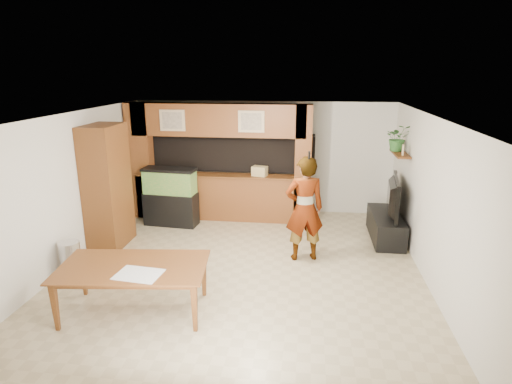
# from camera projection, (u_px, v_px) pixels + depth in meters

# --- Properties ---
(floor) EXTENTS (6.50, 6.50, 0.00)m
(floor) POSITION_uv_depth(u_px,v_px,m) (243.00, 268.00, 7.37)
(floor) COLOR tan
(floor) RESTS_ON ground
(ceiling) EXTENTS (6.50, 6.50, 0.00)m
(ceiling) POSITION_uv_depth(u_px,v_px,m) (241.00, 116.00, 6.65)
(ceiling) COLOR white
(ceiling) RESTS_ON wall_back
(wall_back) EXTENTS (6.00, 0.00, 6.00)m
(wall_back) POSITION_uv_depth(u_px,v_px,m) (263.00, 157.00, 10.11)
(wall_back) COLOR beige
(wall_back) RESTS_ON floor
(wall_left) EXTENTS (0.00, 6.50, 6.50)m
(wall_left) POSITION_uv_depth(u_px,v_px,m) (70.00, 190.00, 7.36)
(wall_left) COLOR beige
(wall_left) RESTS_ON floor
(wall_right) EXTENTS (0.00, 6.50, 6.50)m
(wall_right) POSITION_uv_depth(u_px,v_px,m) (432.00, 203.00, 6.65)
(wall_right) COLOR beige
(wall_right) RESTS_ON floor
(partition) EXTENTS (4.20, 0.99, 2.60)m
(partition) POSITION_uv_depth(u_px,v_px,m) (219.00, 161.00, 9.63)
(partition) COLOR brown
(partition) RESTS_ON floor
(wall_clock) EXTENTS (0.05, 0.25, 0.25)m
(wall_clock) POSITION_uv_depth(u_px,v_px,m) (96.00, 146.00, 8.15)
(wall_clock) COLOR black
(wall_clock) RESTS_ON wall_left
(wall_shelf) EXTENTS (0.25, 0.90, 0.04)m
(wall_shelf) POSITION_uv_depth(u_px,v_px,m) (400.00, 154.00, 8.42)
(wall_shelf) COLOR brown
(wall_shelf) RESTS_ON wall_right
(pantry_cabinet) EXTENTS (0.58, 0.95, 2.33)m
(pantry_cabinet) POSITION_uv_depth(u_px,v_px,m) (107.00, 187.00, 8.07)
(pantry_cabinet) COLOR brown
(pantry_cabinet) RESTS_ON floor
(trash_can) EXTENTS (0.33, 0.33, 0.61)m
(trash_can) POSITION_uv_depth(u_px,v_px,m) (71.00, 259.00, 7.00)
(trash_can) COLOR #B2B2B7
(trash_can) RESTS_ON floor
(aquarium) EXTENTS (1.15, 0.43, 1.27)m
(aquarium) POSITION_uv_depth(u_px,v_px,m) (171.00, 197.00, 9.28)
(aquarium) COLOR black
(aquarium) RESTS_ON floor
(tv_stand) EXTENTS (0.56, 1.53, 0.51)m
(tv_stand) POSITION_uv_depth(u_px,v_px,m) (385.00, 226.00, 8.61)
(tv_stand) COLOR black
(tv_stand) RESTS_ON floor
(television) EXTENTS (0.34, 1.34, 0.77)m
(television) POSITION_uv_depth(u_px,v_px,m) (388.00, 196.00, 8.43)
(television) COLOR black
(television) RESTS_ON tv_stand
(photo_frame) EXTENTS (0.05, 0.15, 0.20)m
(photo_frame) POSITION_uv_depth(u_px,v_px,m) (403.00, 150.00, 8.17)
(photo_frame) COLOR tan
(photo_frame) RESTS_ON wall_shelf
(potted_plant) EXTENTS (0.50, 0.44, 0.53)m
(potted_plant) POSITION_uv_depth(u_px,v_px,m) (398.00, 138.00, 8.51)
(potted_plant) COLOR #2A5F26
(potted_plant) RESTS_ON wall_shelf
(person) EXTENTS (0.78, 0.61, 1.89)m
(person) POSITION_uv_depth(u_px,v_px,m) (304.00, 209.00, 7.50)
(person) COLOR tan
(person) RESTS_ON floor
(microphone) EXTENTS (0.04, 0.10, 0.16)m
(microphone) POSITION_uv_depth(u_px,v_px,m) (309.00, 155.00, 7.07)
(microphone) COLOR black
(microphone) RESTS_ON person
(dining_table) EXTENTS (2.13, 1.34, 0.71)m
(dining_table) POSITION_uv_depth(u_px,v_px,m) (134.00, 290.00, 5.93)
(dining_table) COLOR brown
(dining_table) RESTS_ON floor
(newspaper_a) EXTENTS (0.63, 0.49, 0.01)m
(newspaper_a) POSITION_uv_depth(u_px,v_px,m) (139.00, 274.00, 5.61)
(newspaper_a) COLOR silver
(newspaper_a) RESTS_ON dining_table
(counter_box) EXTENTS (0.36, 0.29, 0.21)m
(counter_box) POSITION_uv_depth(u_px,v_px,m) (260.00, 171.00, 9.39)
(counter_box) COLOR tan
(counter_box) RESTS_ON partition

